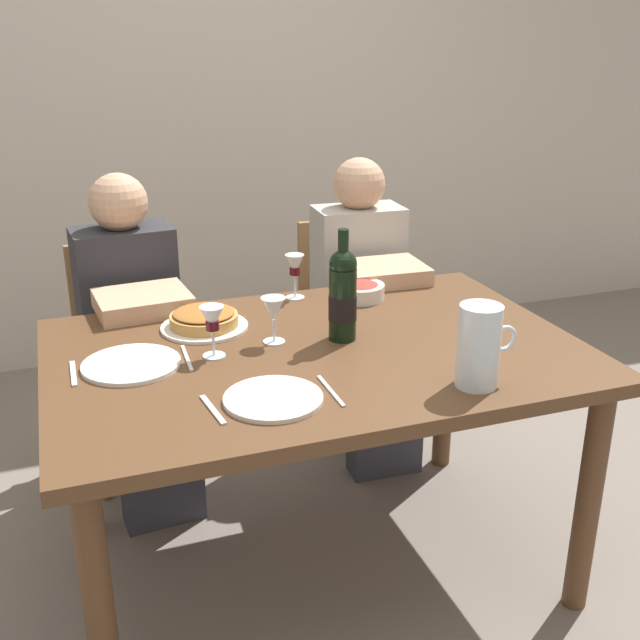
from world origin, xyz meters
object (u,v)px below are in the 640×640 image
(diner_left, at_px, (137,335))
(chair_right, at_px, (347,312))
(dining_table, at_px, (316,377))
(diner_right, at_px, (367,303))
(baked_tart, at_px, (204,320))
(wine_glass_left_diner, at_px, (295,268))
(chair_left, at_px, (127,342))
(water_pitcher, at_px, (479,351))
(wine_glass_centre, at_px, (273,311))
(dinner_plate_right_setting, at_px, (131,364))
(wine_bottle, at_px, (343,295))
(wine_glass_right_diner, at_px, (212,321))
(salad_bowl, at_px, (359,290))
(dinner_plate_left_setting, at_px, (273,399))

(diner_left, height_order, chair_right, diner_left)
(dining_table, distance_m, diner_right, 0.81)
(baked_tart, xyz_separation_m, diner_left, (-0.17, 0.38, -0.17))
(wine_glass_left_diner, distance_m, chair_left, 0.79)
(dining_table, distance_m, water_pitcher, 0.51)
(wine_glass_left_diner, height_order, wine_glass_centre, wine_glass_left_diner)
(diner_right, bearing_deg, chair_right, -89.54)
(dinner_plate_right_setting, distance_m, chair_right, 1.32)
(water_pitcher, bearing_deg, wine_bottle, 117.43)
(chair_left, bearing_deg, wine_glass_right_diner, 96.47)
(salad_bowl, xyz_separation_m, wine_glass_left_diner, (-0.20, 0.08, 0.08))
(wine_glass_left_diner, bearing_deg, chair_right, 51.49)
(dining_table, distance_m, wine_bottle, 0.25)
(diner_right, bearing_deg, chair_left, -10.08)
(wine_glass_left_diner, bearing_deg, chair_left, 140.12)
(water_pitcher, height_order, diner_left, diner_left)
(wine_bottle, relative_size, water_pitcher, 1.53)
(wine_glass_centre, distance_m, chair_right, 1.06)
(dinner_plate_right_setting, xyz_separation_m, diner_right, (0.96, 0.62, -0.15))
(dining_table, xyz_separation_m, dinner_plate_right_setting, (-0.51, 0.05, 0.10))
(wine_glass_right_diner, height_order, dinner_plate_left_setting, wine_glass_right_diner)
(dining_table, bearing_deg, chair_left, 117.59)
(wine_glass_centre, bearing_deg, diner_left, 121.22)
(dinner_plate_right_setting, height_order, diner_left, diner_left)
(dining_table, relative_size, chair_left, 1.72)
(diner_right, bearing_deg, diner_left, 4.71)
(diner_right, bearing_deg, baked_tart, 32.79)
(chair_left, bearing_deg, dinner_plate_right_setting, 81.23)
(diner_left, bearing_deg, salad_bowl, 153.33)
(baked_tart, bearing_deg, dinner_plate_left_setting, -83.37)
(dining_table, xyz_separation_m, diner_right, (0.44, 0.67, -0.05))
(wine_bottle, distance_m, dinner_plate_left_setting, 0.46)
(wine_glass_left_diner, bearing_deg, water_pitcher, -73.94)
(salad_bowl, xyz_separation_m, chair_right, (0.18, 0.55, -0.29))
(wine_bottle, xyz_separation_m, salad_bowl, (0.18, 0.31, -0.11))
(chair_left, bearing_deg, salad_bowl, 139.69)
(wine_bottle, height_order, chair_left, wine_bottle)
(wine_glass_centre, xyz_separation_m, diner_left, (-0.34, 0.56, -0.24))
(water_pitcher, relative_size, wine_glass_left_diner, 1.42)
(salad_bowl, bearing_deg, water_pitcher, -87.93)
(water_pitcher, bearing_deg, chair_left, 121.54)
(dinner_plate_left_setting, bearing_deg, diner_right, 55.39)
(dinner_plate_right_setting, relative_size, chair_left, 0.30)
(wine_glass_left_diner, relative_size, wine_glass_right_diner, 1.03)
(wine_bottle, xyz_separation_m, dinner_plate_right_setting, (-0.61, 0.01, -0.13))
(water_pitcher, distance_m, chair_right, 1.33)
(wine_glass_right_diner, xyz_separation_m, dinner_plate_right_setting, (-0.22, 0.01, -0.10))
(dinner_plate_right_setting, height_order, diner_right, diner_right)
(wine_glass_right_diner, relative_size, diner_left, 0.13)
(dinner_plate_left_setting, bearing_deg, dining_table, 53.00)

